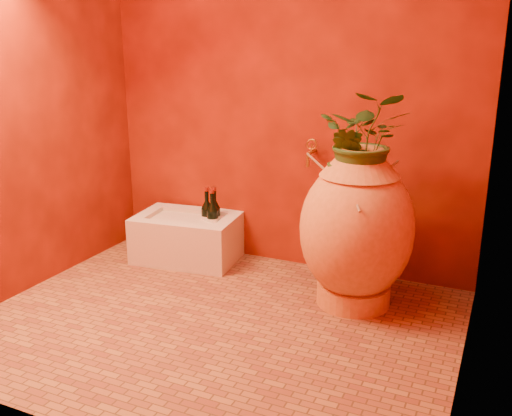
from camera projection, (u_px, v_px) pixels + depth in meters
The scene contains 12 objects.
floor at pixel (215, 323), 3.08m from camera, with size 2.50×2.50×0.00m, color brown.
wall_back at pixel (286, 76), 3.59m from camera, with size 2.50×0.02×2.50m, color #561204.
wall_left at pixel (16, 80), 3.22m from camera, with size 0.02×2.00×2.50m, color #561204.
wall_right at pixel (490, 98), 2.22m from camera, with size 0.02×2.00×2.50m, color #561204.
amphora at pixel (356, 229), 3.18m from camera, with size 0.72×0.72×0.91m.
stone_basin at pixel (188, 238), 3.93m from camera, with size 0.73×0.54×0.32m.
wine_bottle_a at pixel (213, 220), 3.86m from camera, with size 0.08×0.08×0.33m.
wine_bottle_b at pixel (215, 218), 3.91m from camera, with size 0.08×0.08×0.34m.
wine_bottle_c at pixel (207, 218), 3.90m from camera, with size 0.08×0.08×0.34m.
wall_tap at pixel (311, 151), 3.57m from camera, with size 0.07×0.15×0.17m.
plant_main at pixel (366, 139), 3.04m from camera, with size 0.47×0.40×0.52m, color #254B1A.
plant_side at pixel (344, 160), 3.07m from camera, with size 0.19×0.16×0.35m, color #254B1A.
Camera 1 is at (1.35, -2.43, 1.47)m, focal length 40.00 mm.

